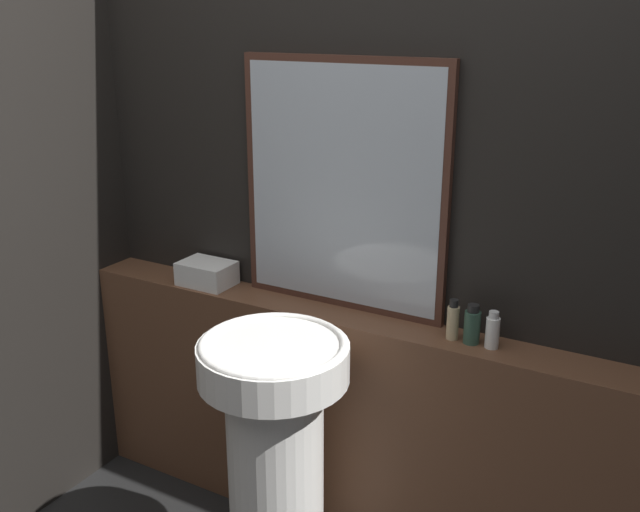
{
  "coord_description": "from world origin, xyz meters",
  "views": [
    {
      "loc": [
        1.06,
        -0.94,
        1.92
      ],
      "look_at": [
        -0.06,
        1.04,
        1.14
      ],
      "focal_mm": 40.0,
      "sensor_mm": 36.0,
      "label": 1
    }
  ],
  "objects_px": {
    "mirror": "(343,187)",
    "lotion_bottle": "(493,331)",
    "towel_stack": "(207,273)",
    "shampoo_bottle": "(453,321)",
    "conditioner_bottle": "(472,325)",
    "pedestal_sink": "(275,452)"
  },
  "relations": [
    {
      "from": "mirror",
      "to": "lotion_bottle",
      "type": "relative_size",
      "value": 7.13
    },
    {
      "from": "towel_stack",
      "to": "shampoo_bottle",
      "type": "distance_m",
      "value": 1.01
    },
    {
      "from": "towel_stack",
      "to": "shampoo_bottle",
      "type": "xyz_separation_m",
      "value": [
        1.01,
        0.0,
        0.02
      ]
    },
    {
      "from": "mirror",
      "to": "towel_stack",
      "type": "xyz_separation_m",
      "value": [
        -0.56,
        -0.07,
        -0.4
      ]
    },
    {
      "from": "shampoo_bottle",
      "to": "conditioner_bottle",
      "type": "height_order",
      "value": "shampoo_bottle"
    },
    {
      "from": "towel_stack",
      "to": "conditioner_bottle",
      "type": "relative_size",
      "value": 1.57
    },
    {
      "from": "mirror",
      "to": "towel_stack",
      "type": "height_order",
      "value": "mirror"
    },
    {
      "from": "pedestal_sink",
      "to": "mirror",
      "type": "bearing_deg",
      "value": 90.35
    },
    {
      "from": "pedestal_sink",
      "to": "towel_stack",
      "type": "height_order",
      "value": "towel_stack"
    },
    {
      "from": "mirror",
      "to": "conditioner_bottle",
      "type": "relative_size",
      "value": 6.63
    },
    {
      "from": "pedestal_sink",
      "to": "conditioner_bottle",
      "type": "distance_m",
      "value": 0.77
    },
    {
      "from": "pedestal_sink",
      "to": "shampoo_bottle",
      "type": "xyz_separation_m",
      "value": [
        0.45,
        0.39,
        0.42
      ]
    },
    {
      "from": "shampoo_bottle",
      "to": "conditioner_bottle",
      "type": "bearing_deg",
      "value": 0.0
    },
    {
      "from": "towel_stack",
      "to": "conditioner_bottle",
      "type": "xyz_separation_m",
      "value": [
        1.08,
        0.0,
        0.02
      ]
    },
    {
      "from": "conditioner_bottle",
      "to": "shampoo_bottle",
      "type": "bearing_deg",
      "value": -180.0
    },
    {
      "from": "mirror",
      "to": "conditioner_bottle",
      "type": "xyz_separation_m",
      "value": [
        0.51,
        -0.07,
        -0.38
      ]
    },
    {
      "from": "towel_stack",
      "to": "lotion_bottle",
      "type": "height_order",
      "value": "lotion_bottle"
    },
    {
      "from": "shampoo_bottle",
      "to": "conditioner_bottle",
      "type": "xyz_separation_m",
      "value": [
        0.07,
        0.0,
        -0.0
      ]
    },
    {
      "from": "mirror",
      "to": "shampoo_bottle",
      "type": "xyz_separation_m",
      "value": [
        0.45,
        -0.07,
        -0.38
      ]
    },
    {
      "from": "pedestal_sink",
      "to": "lotion_bottle",
      "type": "bearing_deg",
      "value": 33.96
    },
    {
      "from": "shampoo_bottle",
      "to": "lotion_bottle",
      "type": "xyz_separation_m",
      "value": [
        0.13,
        0.0,
        -0.01
      ]
    },
    {
      "from": "mirror",
      "to": "shampoo_bottle",
      "type": "distance_m",
      "value": 0.59
    }
  ]
}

